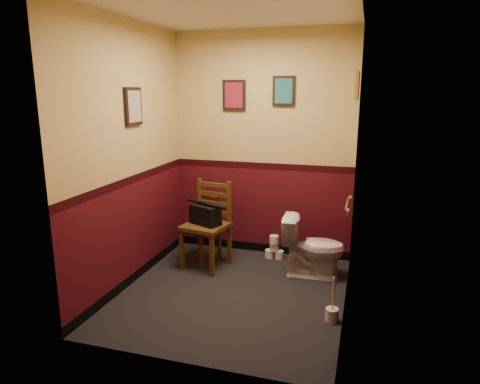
# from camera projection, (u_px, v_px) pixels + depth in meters

# --- Properties ---
(floor) EXTENTS (2.20, 2.40, 0.00)m
(floor) POSITION_uv_depth(u_px,v_px,m) (233.00, 293.00, 4.35)
(floor) COLOR black
(floor) RESTS_ON ground
(ceiling) EXTENTS (2.20, 2.40, 0.00)m
(ceiling) POSITION_uv_depth(u_px,v_px,m) (232.00, 9.00, 3.72)
(ceiling) COLOR silver
(ceiling) RESTS_ON ground
(wall_back) EXTENTS (2.20, 0.00, 2.70)m
(wall_back) POSITION_uv_depth(u_px,v_px,m) (262.00, 146.00, 5.15)
(wall_back) COLOR #440C15
(wall_back) RESTS_ON ground
(wall_front) EXTENTS (2.20, 0.00, 2.70)m
(wall_front) POSITION_uv_depth(u_px,v_px,m) (180.00, 190.00, 2.92)
(wall_front) COLOR #440C15
(wall_front) RESTS_ON ground
(wall_left) EXTENTS (0.00, 2.40, 2.70)m
(wall_left) POSITION_uv_depth(u_px,v_px,m) (129.00, 157.00, 4.34)
(wall_left) COLOR #440C15
(wall_left) RESTS_ON ground
(wall_right) EXTENTS (0.00, 2.40, 2.70)m
(wall_right) POSITION_uv_depth(u_px,v_px,m) (352.00, 168.00, 3.73)
(wall_right) COLOR #440C15
(wall_right) RESTS_ON ground
(grab_bar) EXTENTS (0.05, 0.56, 0.06)m
(grab_bar) POSITION_uv_depth(u_px,v_px,m) (348.00, 205.00, 4.07)
(grab_bar) COLOR silver
(grab_bar) RESTS_ON wall_right
(framed_print_back_a) EXTENTS (0.28, 0.04, 0.36)m
(framed_print_back_a) POSITION_uv_depth(u_px,v_px,m) (234.00, 95.00, 5.09)
(framed_print_back_a) COLOR black
(framed_print_back_a) RESTS_ON wall_back
(framed_print_back_b) EXTENTS (0.26, 0.04, 0.34)m
(framed_print_back_b) POSITION_uv_depth(u_px,v_px,m) (284.00, 91.00, 4.92)
(framed_print_back_b) COLOR black
(framed_print_back_b) RESTS_ON wall_back
(framed_print_left) EXTENTS (0.04, 0.30, 0.38)m
(framed_print_left) POSITION_uv_depth(u_px,v_px,m) (133.00, 106.00, 4.31)
(framed_print_left) COLOR black
(framed_print_left) RESTS_ON wall_left
(framed_print_right) EXTENTS (0.04, 0.34, 0.28)m
(framed_print_right) POSITION_uv_depth(u_px,v_px,m) (357.00, 86.00, 4.13)
(framed_print_right) COLOR olive
(framed_print_right) RESTS_ON wall_right
(toilet) EXTENTS (0.69, 0.40, 0.67)m
(toilet) POSITION_uv_depth(u_px,v_px,m) (313.00, 247.00, 4.68)
(toilet) COLOR white
(toilet) RESTS_ON floor
(toilet_brush) EXTENTS (0.12, 0.12, 0.42)m
(toilet_brush) POSITION_uv_depth(u_px,v_px,m) (332.00, 314.00, 3.81)
(toilet_brush) COLOR silver
(toilet_brush) RESTS_ON floor
(chair_left) EXTENTS (0.48, 0.48, 0.79)m
(chair_left) POSITION_uv_depth(u_px,v_px,m) (202.00, 228.00, 5.12)
(chair_left) COLOR #4E3517
(chair_left) RESTS_ON floor
(chair_right) EXTENTS (0.54, 0.54, 0.99)m
(chair_right) POSITION_uv_depth(u_px,v_px,m) (208.00, 225.00, 4.92)
(chair_right) COLOR #4E3517
(chair_right) RESTS_ON floor
(handbag) EXTENTS (0.40, 0.31, 0.26)m
(handbag) POSITION_uv_depth(u_px,v_px,m) (205.00, 215.00, 4.85)
(handbag) COLOR black
(handbag) RESTS_ON chair_right
(tp_stack) EXTENTS (0.23, 0.14, 0.30)m
(tp_stack) POSITION_uv_depth(u_px,v_px,m) (274.00, 249.00, 5.21)
(tp_stack) COLOR silver
(tp_stack) RESTS_ON floor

